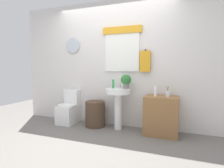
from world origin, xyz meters
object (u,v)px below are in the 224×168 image
pedestal_sink (118,99)px  toothbrush_cup (168,94)px  lotion_bottle (156,91)px  wooden_cabinet (161,116)px  toilet (69,110)px  potted_plant (126,80)px  laundry_hamper (95,114)px  soap_bottle (113,84)px

pedestal_sink → toothbrush_cup: size_ratio=4.37×
lotion_bottle → toothbrush_cup: 0.22m
wooden_cabinet → toothbrush_cup: toothbrush_cup is taller
pedestal_sink → lotion_bottle: 0.75m
toothbrush_cup → toilet: bearing=179.6°
toilet → lotion_bottle: (1.87, -0.07, 0.51)m
lotion_bottle → toothbrush_cup: bearing=16.0°
wooden_cabinet → potted_plant: bearing=175.0°
laundry_hamper → soap_bottle: size_ratio=3.09×
pedestal_sink → laundry_hamper: bearing=180.0°
potted_plant → toothbrush_cup: size_ratio=1.50×
pedestal_sink → soap_bottle: (-0.12, 0.05, 0.30)m
laundry_hamper → wooden_cabinet: (1.33, 0.00, 0.09)m
toilet → toothbrush_cup: toothbrush_cup is taller
toilet → pedestal_sink: size_ratio=0.92×
soap_bottle → lotion_bottle: size_ratio=0.91×
toilet → laundry_hamper: toilet is taller
toilet → laundry_hamper: size_ratio=1.42×
laundry_hamper → pedestal_sink: bearing=0.0°
pedestal_sink → toothbrush_cup: 0.94m
toothbrush_cup → pedestal_sink: bearing=-178.8°
toilet → pedestal_sink: (1.15, -0.03, 0.31)m
toilet → wooden_cabinet: 1.98m
toilet → wooden_cabinet: bearing=-1.0°
potted_plant → soap_bottle: bearing=-177.8°
soap_bottle → wooden_cabinet: bearing=-3.0°
soap_bottle → toothbrush_cup: (1.05, -0.03, -0.14)m
wooden_cabinet → lotion_bottle: lotion_bottle is taller
toilet → potted_plant: (1.29, 0.03, 0.68)m
soap_bottle → potted_plant: (0.26, 0.01, 0.07)m
toothbrush_cup → soap_bottle: bearing=178.4°
wooden_cabinet → soap_bottle: (-0.95, 0.05, 0.54)m
pedestal_sink → toothbrush_cup: (0.93, 0.02, 0.16)m
wooden_cabinet → lotion_bottle: bearing=-159.0°
laundry_hamper → lotion_bottle: lotion_bottle is taller
wooden_cabinet → toothbrush_cup: (0.10, 0.02, 0.40)m
wooden_cabinet → laundry_hamper: bearing=180.0°
toilet → laundry_hamper: 0.65m
soap_bottle → toothbrush_cup: soap_bottle is taller
pedestal_sink → lotion_bottle: lotion_bottle is taller
toilet → soap_bottle: size_ratio=4.39×
potted_plant → toothbrush_cup: (0.79, -0.04, -0.21)m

